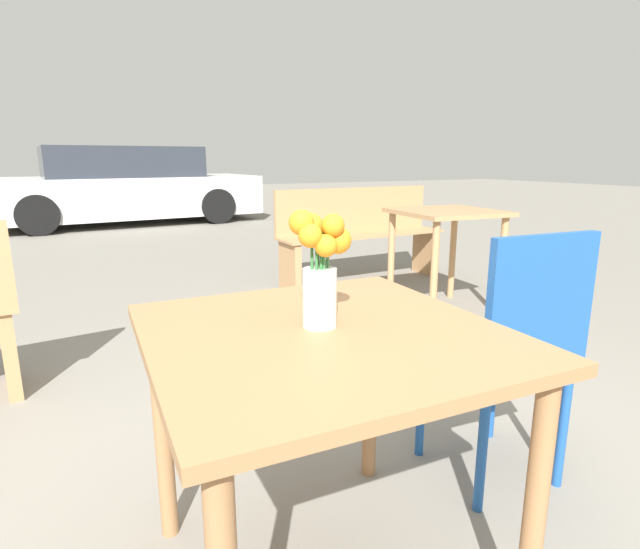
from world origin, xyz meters
name	(u,v)px	position (x,y,z in m)	size (l,w,h in m)	color
table_front	(324,370)	(0.00, 0.00, 0.61)	(0.83, 0.84, 0.71)	#9E7047
flower_vase	(320,267)	(0.00, 0.03, 0.86)	(0.15, 0.13, 0.28)	silver
cafe_chair	(512,342)	(0.74, 0.10, 0.52)	(0.42, 0.42, 0.89)	#1E519E
bench_near	(359,231)	(1.81, 2.90, 0.46)	(1.61, 0.44, 0.85)	tan
table_back	(446,230)	(1.89, 1.81, 0.61)	(0.73, 0.71, 0.75)	tan
parked_car	(124,187)	(0.28, 8.30, 0.62)	(4.56, 2.10, 1.30)	silver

